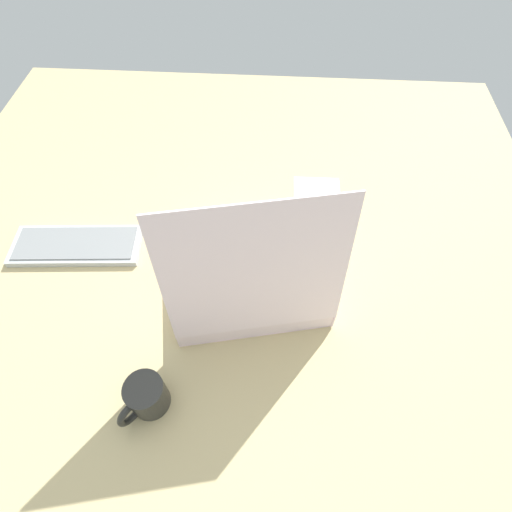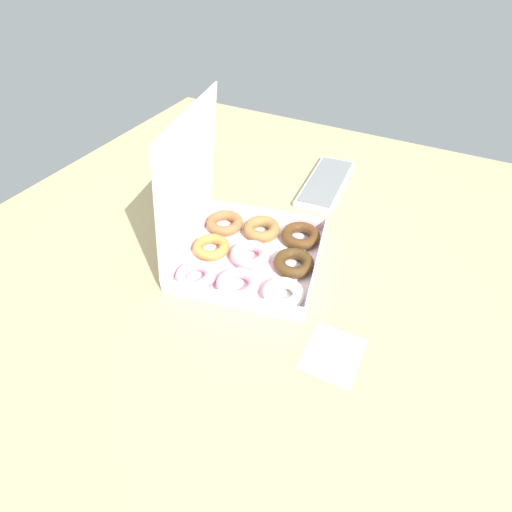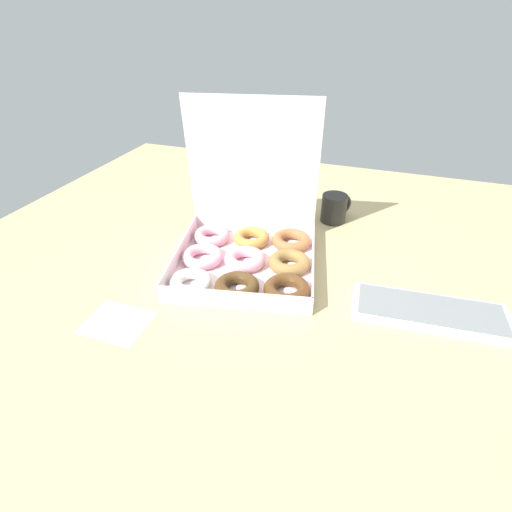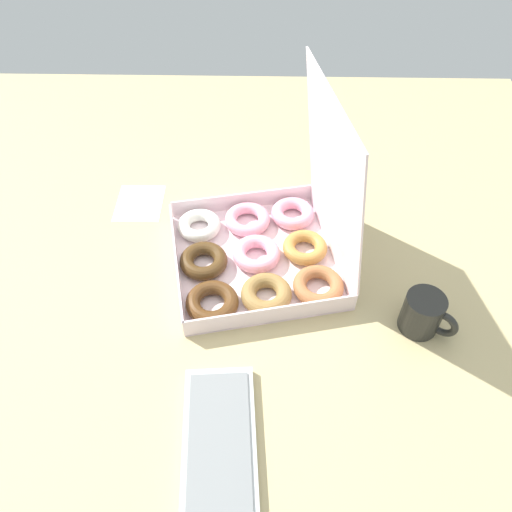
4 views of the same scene
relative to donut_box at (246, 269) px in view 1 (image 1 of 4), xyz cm
name	(u,v)px [view 1 (image 1 of 4)]	position (x,y,z in cm)	size (l,w,h in cm)	color
ground_plane	(233,263)	(4.12, -5.07, -5.23)	(180.00, 180.00, 2.00)	tan
donut_box	(246,269)	(0.00, 0.00, 0.00)	(43.76, 43.38, 41.29)	white
keyboard	(77,245)	(46.64, -6.82, -3.17)	(35.13, 15.24, 2.20)	#B7BDBE
coffee_mug	(146,397)	(17.93, 32.73, 0.37)	(9.03, 10.64, 8.96)	#262623
paper_napkin	(317,191)	(-19.11, -32.36, -4.15)	(13.95, 11.85, 0.15)	white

